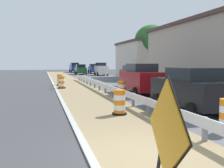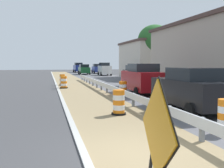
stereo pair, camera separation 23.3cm
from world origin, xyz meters
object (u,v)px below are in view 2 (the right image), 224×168
at_px(traffic_barrel_far, 62,80).
at_px(car_lead_near_lane, 142,79).
at_px(traffic_barrel_close, 119,103).
at_px(car_lead_far_lane, 84,69).
at_px(car_trailing_near_lane, 135,73).
at_px(traffic_barrel_farther, 64,83).
at_px(car_trailing_far_lane, 78,68).
at_px(car_mid_far_lane, 105,69).
at_px(car_distant_b, 191,89).
at_px(traffic_barrel_mid, 123,90).
at_px(car_distant_a, 97,69).
at_px(warning_sign_diamond, 158,133).

bearing_deg(traffic_barrel_far, car_lead_near_lane, -59.11).
relative_size(traffic_barrel_close, car_lead_far_lane, 0.22).
relative_size(traffic_barrel_far, car_trailing_near_lane, 0.24).
xyz_separation_m(traffic_barrel_farther, car_lead_near_lane, (5.19, -5.58, 0.61)).
xyz_separation_m(traffic_barrel_close, car_trailing_far_lane, (3.94, 49.79, 0.64)).
bearing_deg(traffic_barrel_close, car_lead_near_lane, 62.18).
relative_size(traffic_barrel_close, car_mid_far_lane, 0.24).
distance_m(car_mid_far_lane, car_distant_b, 34.75).
xyz_separation_m(car_lead_near_lane, car_mid_far_lane, (3.28, 27.86, 0.04)).
relative_size(car_lead_far_lane, car_mid_far_lane, 1.06).
height_order(car_trailing_far_lane, car_distant_b, car_trailing_far_lane).
bearing_deg(car_trailing_near_lane, car_lead_near_lane, -15.27).
bearing_deg(car_lead_near_lane, car_distant_b, 179.55).
bearing_deg(traffic_barrel_farther, car_trailing_far_lane, 81.58).
xyz_separation_m(traffic_barrel_mid, car_trailing_far_lane, (2.09, 44.09, 0.66)).
xyz_separation_m(traffic_barrel_close, car_distant_a, (7.23, 43.33, 0.51)).
relative_size(car_lead_near_lane, car_lead_far_lane, 0.97).
distance_m(traffic_barrel_mid, car_lead_near_lane, 2.16).
xyz_separation_m(car_trailing_near_lane, car_trailing_far_lane, (-3.27, 30.73, 0.16)).
relative_size(traffic_barrel_far, car_lead_far_lane, 0.23).
bearing_deg(car_trailing_far_lane, car_distant_b, 178.03).
xyz_separation_m(warning_sign_diamond, car_trailing_far_lane, (5.14, 56.57, 0.06)).
relative_size(warning_sign_diamond, car_mid_far_lane, 0.45).
height_order(traffic_barrel_far, car_trailing_near_lane, car_trailing_near_lane).
relative_size(car_distant_a, car_distant_b, 0.90).
distance_m(traffic_barrel_close, car_distant_b, 3.53).
height_order(traffic_barrel_far, car_lead_near_lane, car_lead_near_lane).
relative_size(traffic_barrel_farther, car_lead_far_lane, 0.22).
distance_m(traffic_barrel_far, car_trailing_far_lane, 34.83).
xyz_separation_m(warning_sign_diamond, car_lead_far_lane, (5.02, 45.83, -0.09)).
xyz_separation_m(traffic_barrel_farther, car_lead_far_lane, (5.42, 26.66, 0.49)).
bearing_deg(traffic_barrel_farther, car_lead_near_lane, -47.08).
distance_m(traffic_barrel_mid, car_distant_b, 5.87).
height_order(traffic_barrel_close, car_lead_near_lane, car_lead_near_lane).
distance_m(car_trailing_near_lane, car_lead_far_lane, 20.27).
relative_size(warning_sign_diamond, car_distant_a, 0.47).
height_order(traffic_barrel_close, car_mid_far_lane, car_mid_far_lane).
height_order(warning_sign_diamond, traffic_barrel_farther, warning_sign_diamond).
height_order(car_mid_far_lane, car_distant_b, car_mid_far_lane).
xyz_separation_m(traffic_barrel_close, car_mid_far_lane, (6.88, 34.67, 0.64)).
bearing_deg(car_distant_a, traffic_barrel_mid, -7.57).
bearing_deg(car_distant_a, car_trailing_near_lane, 0.53).
bearing_deg(car_lead_near_lane, car_trailing_far_lane, -0.05).
bearing_deg(traffic_barrel_close, warning_sign_diamond, -100.00).
height_order(car_lead_far_lane, car_trailing_far_lane, car_trailing_far_lane).
bearing_deg(car_lead_near_lane, car_trailing_near_lane, -16.05).
bearing_deg(traffic_barrel_far, traffic_barrel_close, -84.26).
xyz_separation_m(warning_sign_diamond, traffic_barrel_far, (-0.35, 22.18, -0.57)).
bearing_deg(car_lead_far_lane, car_mid_far_lane, -144.17).
xyz_separation_m(warning_sign_diamond, traffic_barrel_mid, (3.05, 12.48, -0.61)).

